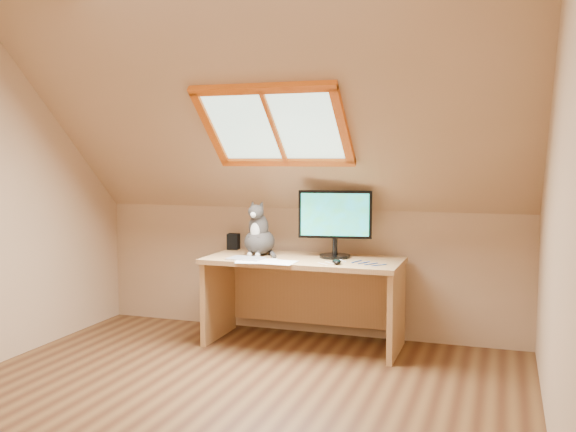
% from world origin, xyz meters
% --- Properties ---
extents(ground, '(3.50, 3.50, 0.00)m').
position_xyz_m(ground, '(0.00, 0.00, 0.00)').
color(ground, brown).
rests_on(ground, ground).
extents(room_shell, '(3.52, 3.52, 2.41)m').
position_xyz_m(room_shell, '(0.00, -0.09, 1.43)').
color(room_shell, tan).
rests_on(room_shell, ground).
extents(desk, '(1.45, 0.63, 0.66)m').
position_xyz_m(desk, '(0.10, 1.44, 0.45)').
color(desk, tan).
rests_on(desk, ground).
extents(monitor, '(0.54, 0.23, 0.50)m').
position_xyz_m(monitor, '(0.32, 1.48, 0.95)').
color(monitor, black).
rests_on(monitor, desk).
extents(cat, '(0.24, 0.29, 0.43)m').
position_xyz_m(cat, '(-0.27, 1.42, 0.81)').
color(cat, '#3B3634').
rests_on(cat, desk).
extents(desk_speaker, '(0.10, 0.10, 0.13)m').
position_xyz_m(desk_speaker, '(-0.57, 1.63, 0.73)').
color(desk_speaker, black).
rests_on(desk_speaker, desk).
extents(graphics_tablet, '(0.27, 0.20, 0.01)m').
position_xyz_m(graphics_tablet, '(-0.28, 1.19, 0.67)').
color(graphics_tablet, '#B2B2B7').
rests_on(graphics_tablet, desk).
extents(mouse, '(0.10, 0.13, 0.04)m').
position_xyz_m(mouse, '(0.40, 1.20, 0.68)').
color(mouse, black).
rests_on(mouse, desk).
extents(papers, '(0.35, 0.30, 0.01)m').
position_xyz_m(papers, '(-0.09, 1.12, 0.66)').
color(papers, white).
rests_on(papers, desk).
extents(cables, '(0.51, 0.26, 0.01)m').
position_xyz_m(cables, '(0.51, 1.26, 0.67)').
color(cables, silver).
rests_on(cables, desk).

